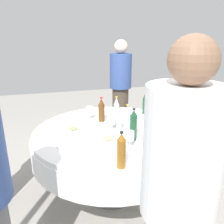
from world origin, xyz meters
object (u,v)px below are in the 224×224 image
Objects in this scene: wine_glass_far at (117,112)px; plate_west at (144,127)px; person_near at (120,89)px; wine_glass_right at (89,110)px; person_south at (176,211)px; plate_rear at (73,130)px; plate_outer at (70,144)px; chair_mid at (176,121)px; bottle_brown_south at (101,110)px; bottle_amber_inner at (121,151)px; bottle_dark_green_left at (133,125)px; bottle_dark_green_far at (145,103)px; bottle_clear_near at (127,120)px; bottle_clear_mid at (116,113)px; wine_glass_left at (121,120)px; dining_table at (112,143)px; wine_glass_north at (130,136)px; wine_glass_mid at (112,121)px; plate_right at (108,139)px.

wine_glass_far is 0.64× the size of plate_west.
person_near reaches higher than plate_west.
person_south reaches higher than wine_glass_right.
plate_outer is at bearing -12.26° from plate_rear.
chair_mid is (-0.20, 1.23, -0.33)m from wine_glass_right.
bottle_brown_south is 0.40m from plate_rear.
bottle_amber_inner is at bearing 33.76° from plate_outer.
wine_glass_right is at bearing -156.15° from bottle_dark_green_left.
bottle_dark_green_far is (-0.10, 0.56, 0.00)m from bottle_brown_south.
bottle_clear_near is 0.21m from bottle_clear_mid.
wine_glass_left is at bearing 109.76° from plate_outer.
person_near is (-1.50, 0.42, -0.05)m from bottle_clear_near.
wine_glass_left is at bearing 76.68° from dining_table.
bottle_brown_south is at bearing -155.90° from wine_glass_left.
wine_glass_north is 0.56× the size of plate_west.
bottle_clear_near is 0.18m from wine_glass_mid.
wine_glass_mid is 0.59× the size of plate_outer.
wine_glass_left is 0.30m from plate_right.
chair_mid is at bearing 104.22° from bottle_brown_south.
person_south is at bearing -0.64° from bottle_brown_south.
bottle_dark_green_far is 0.54m from bottle_clear_mid.
bottle_dark_green_far is 0.64m from wine_glass_mid.
wine_glass_north is at bearing -38.53° from plate_west.
wine_glass_north is (0.40, 0.04, 0.24)m from dining_table.
wine_glass_left reaches higher than plate_west.
wine_glass_mid is (0.37, -0.52, -0.03)m from bottle_dark_green_far.
plate_rear is (-0.00, -0.44, -0.14)m from bottle_clear_mid.
bottle_dark_green_far is at bearing 148.18° from bottle_dark_green_left.
bottle_dark_green_left is at bearing 148.56° from bottle_amber_inner.
person_near is at bearing 148.33° from plate_outer.
plate_rear is at bearing -99.23° from chair_mid.
bottle_dark_green_far reaches higher than chair_mid.
dining_table is 5.69× the size of bottle_dark_green_far.
wine_glass_far is at bearing 153.22° from plate_right.
dining_table is 6.23× the size of plate_west.
chair_mid is (-0.58, 0.99, -0.33)m from wine_glass_left.
bottle_clear_mid is 1.96× the size of wine_glass_far.
wine_glass_mid is 0.39m from plate_rear.
bottle_dark_green_left is 0.34× the size of chair_mid.
bottle_brown_south is at bearing -96.34° from person_near.
person_near reaches higher than plate_right.
dining_table is 1.49m from person_near.
bottle_clear_mid is 0.20× the size of person_south.
bottle_amber_inner is at bearing -10.42° from wine_glass_mid.
wine_glass_left is 1.07× the size of wine_glass_north.
wine_glass_right is 1.29m from chair_mid.
bottle_amber_inner is 0.69m from wine_glass_mid.
bottle_clear_near reaches higher than wine_glass_far.
plate_right is 0.94× the size of plate_outer.
chair_mid is (-0.95, 1.03, -0.32)m from wine_glass_north.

